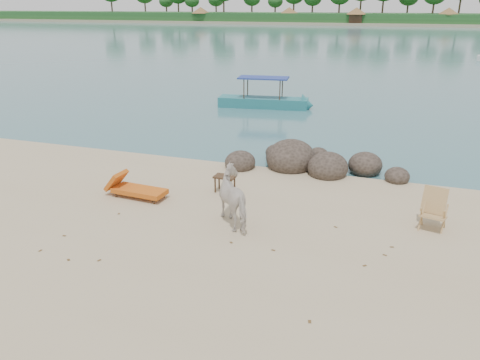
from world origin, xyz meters
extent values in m
plane|color=#35656B|center=(0.00, 90.00, 0.00)|extent=(400.00, 400.00, 0.00)
cube|color=tan|center=(0.00, 170.00, 0.00)|extent=(420.00, 90.00, 1.40)
cube|color=#1E4C1E|center=(0.00, 135.00, 1.90)|extent=(420.00, 18.00, 2.40)
ellipsoid|color=#2D251E|center=(-1.46, 5.67, 0.19)|extent=(1.10, 1.21, 0.82)
ellipsoid|color=#2D251E|center=(0.24, 6.37, 0.31)|extent=(1.78, 1.96, 1.34)
ellipsoid|color=#2D251E|center=(1.64, 5.97, 0.24)|extent=(1.40, 1.54, 1.05)
ellipsoid|color=#2D251E|center=(2.84, 6.77, 0.21)|extent=(1.19, 1.31, 0.89)
ellipsoid|color=#2D251E|center=(3.94, 6.07, 0.14)|extent=(0.82, 0.90, 0.62)
ellipsoid|color=#2D251E|center=(-0.56, 7.37, 0.15)|extent=(0.83, 0.92, 0.62)
ellipsoid|color=#2D251E|center=(1.04, 7.57, 0.14)|extent=(0.79, 0.87, 0.59)
imported|color=silver|center=(-0.07, 1.31, 0.74)|extent=(1.78, 1.82, 1.48)
plane|color=brown|center=(3.94, 1.24, 0.01)|extent=(0.12, 0.12, 0.00)
plane|color=brown|center=(-2.44, -1.59, 0.01)|extent=(0.13, 0.13, 0.00)
plane|color=brown|center=(2.49, 1.89, 0.01)|extent=(0.13, 0.13, 0.00)
plane|color=brown|center=(2.58, -2.23, 0.01)|extent=(0.12, 0.12, 0.00)
plane|color=brown|center=(-3.12, -1.80, 0.01)|extent=(0.14, 0.14, 0.00)
plane|color=brown|center=(3.38, 0.14, 0.01)|extent=(0.14, 0.14, 0.00)
plane|color=brown|center=(-4.04, -1.65, 0.01)|extent=(0.11, 0.11, 0.00)
plane|color=brown|center=(3.79, 0.78, 0.01)|extent=(0.12, 0.12, 0.00)
plane|color=brown|center=(0.16, 0.20, 0.01)|extent=(0.14, 0.14, 0.00)
plane|color=brown|center=(-3.41, 0.78, 0.01)|extent=(0.12, 0.12, 0.00)
plane|color=brown|center=(-4.00, -0.83, 0.01)|extent=(0.10, 0.10, 0.00)
plane|color=brown|center=(1.25, 0.16, 0.01)|extent=(0.12, 0.12, 0.00)
camera|label=1|loc=(3.66, -9.46, 5.57)|focal=35.00mm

